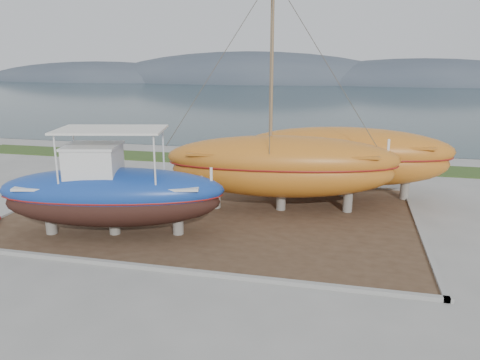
% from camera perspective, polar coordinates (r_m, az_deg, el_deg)
% --- Properties ---
extents(ground, '(140.00, 140.00, 0.00)m').
position_cam_1_polar(ground, '(18.23, -7.08, -8.14)').
color(ground, gray).
rests_on(ground, ground).
extents(dirt_patch, '(18.00, 12.00, 0.06)m').
position_cam_1_polar(dirt_patch, '(21.77, -3.44, -4.13)').
color(dirt_patch, '#422D1E').
rests_on(dirt_patch, ground).
extents(curb_frame, '(18.60, 12.60, 0.15)m').
position_cam_1_polar(curb_frame, '(21.75, -3.44, -4.02)').
color(curb_frame, gray).
rests_on(curb_frame, ground).
extents(grass_strip, '(44.00, 3.00, 0.08)m').
position_cam_1_polar(grass_strip, '(32.55, 2.36, 2.24)').
color(grass_strip, '#284219').
rests_on(grass_strip, ground).
extents(sea, '(260.00, 100.00, 0.04)m').
position_cam_1_polar(sea, '(86.22, 9.40, 9.78)').
color(sea, '#1A3035').
rests_on(sea, ground).
extents(mountain_ridge, '(200.00, 36.00, 20.00)m').
position_cam_1_polar(mountain_ridge, '(141.02, 11.07, 11.53)').
color(mountain_ridge, '#333D49').
rests_on(mountain_ridge, ground).
extents(blue_caique, '(9.40, 4.74, 4.33)m').
position_cam_1_polar(blue_caique, '(19.29, -15.39, -0.30)').
color(blue_caique, '#183D95').
rests_on(blue_caique, dirt_patch).
extents(white_dinghy, '(4.26, 2.62, 1.20)m').
position_cam_1_polar(white_dinghy, '(24.98, -14.49, -0.60)').
color(white_dinghy, silver).
rests_on(white_dinghy, dirt_patch).
extents(orange_sailboat, '(11.08, 4.61, 10.37)m').
position_cam_1_polar(orange_sailboat, '(21.28, 5.30, 9.79)').
color(orange_sailboat, '#B2641B').
rests_on(orange_sailboat, dirt_patch).
extents(orange_bare_hull, '(10.70, 3.46, 3.48)m').
position_cam_1_polar(orange_bare_hull, '(24.62, 12.59, 2.04)').
color(orange_bare_hull, '#B2641B').
rests_on(orange_bare_hull, dirt_patch).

